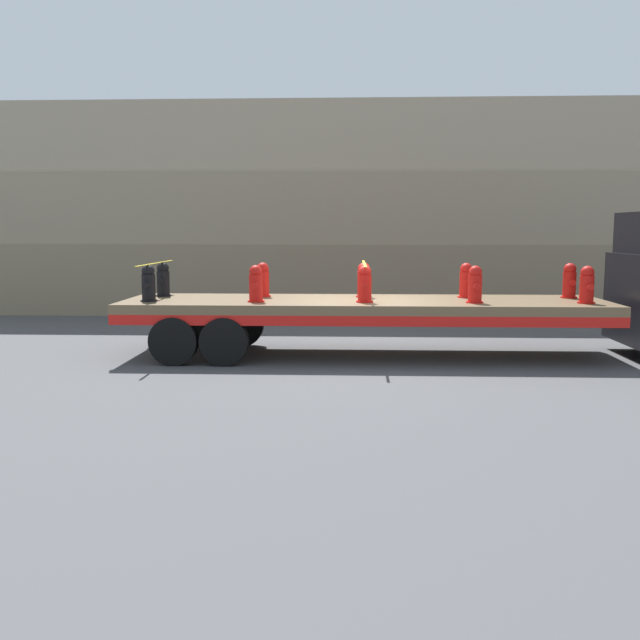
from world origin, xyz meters
name	(u,v)px	position (x,y,z in m)	size (l,w,h in m)	color
ground_plane	(364,356)	(0.00, 0.00, 0.00)	(120.00, 120.00, 0.00)	#474749
rock_cliff	(360,210)	(0.00, 8.22, 3.24)	(60.00, 3.30, 6.48)	#84755B
flatbed_trailer	(337,310)	(-0.56, 0.00, 0.97)	(9.91, 2.65, 1.18)	brown
fire_hydrant_black_near_0	(149,284)	(-4.35, -0.56, 1.54)	(0.34, 0.51, 0.74)	black
fire_hydrant_black_far_0	(163,280)	(-4.35, 0.56, 1.54)	(0.34, 0.51, 0.74)	black
fire_hydrant_red_near_1	(256,284)	(-2.18, -0.56, 1.54)	(0.34, 0.51, 0.74)	red
fire_hydrant_red_far_1	(263,280)	(-2.18, 0.56, 1.54)	(0.34, 0.51, 0.74)	red
fire_hydrant_red_near_2	(365,285)	(0.00, -0.56, 1.54)	(0.34, 0.51, 0.74)	red
fire_hydrant_red_far_2	(364,281)	(0.00, 0.56, 1.54)	(0.34, 0.51, 0.74)	red
fire_hydrant_red_near_3	(475,285)	(2.18, -0.56, 1.54)	(0.34, 0.51, 0.74)	red
fire_hydrant_red_far_3	(466,281)	(2.18, 0.56, 1.54)	(0.34, 0.51, 0.74)	red
fire_hydrant_red_near_4	(587,285)	(4.35, -0.56, 1.54)	(0.34, 0.51, 0.74)	red
fire_hydrant_red_far_4	(569,281)	(4.35, 0.56, 1.54)	(0.34, 0.51, 0.74)	red
cargo_strap_rear	(156,263)	(-4.35, 0.00, 1.93)	(0.05, 2.75, 0.01)	yellow
cargo_strap_middle	(364,264)	(0.00, 0.00, 1.93)	(0.05, 2.75, 0.01)	yellow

